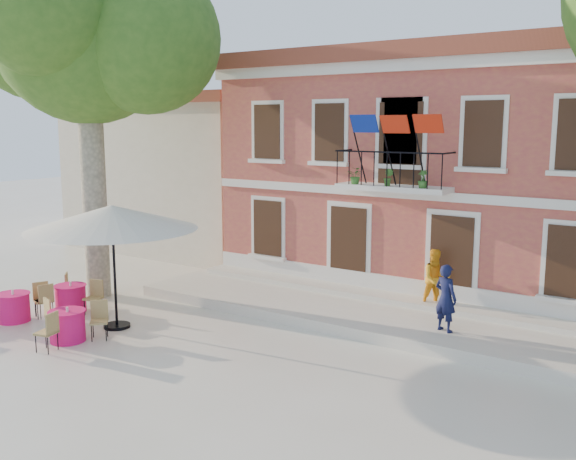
{
  "coord_description": "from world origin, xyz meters",
  "views": [
    {
      "loc": [
        9.6,
        -10.64,
        5.28
      ],
      "look_at": [
        -0.11,
        3.5,
        2.41
      ],
      "focal_mm": 40.0,
      "sensor_mm": 36.0,
      "label": 1
    }
  ],
  "objects_px": {
    "pedestrian_navy": "(446,298)",
    "pedestrian_orange": "(436,279)",
    "patio_umbrella": "(112,218)",
    "cafe_table_3": "(70,297)",
    "cafe_table_1": "(67,324)",
    "cafe_table_0": "(13,306)",
    "plane_tree_west": "(86,33)"
  },
  "relations": [
    {
      "from": "plane_tree_west",
      "to": "cafe_table_3",
      "type": "relative_size",
      "value": 5.86
    },
    {
      "from": "pedestrian_orange",
      "to": "cafe_table_1",
      "type": "height_order",
      "value": "pedestrian_orange"
    },
    {
      "from": "cafe_table_0",
      "to": "cafe_table_3",
      "type": "bearing_deg",
      "value": 70.2
    },
    {
      "from": "cafe_table_0",
      "to": "plane_tree_west",
      "type": "bearing_deg",
      "value": 93.69
    },
    {
      "from": "plane_tree_west",
      "to": "cafe_table_3",
      "type": "bearing_deg",
      "value": -65.64
    },
    {
      "from": "pedestrian_navy",
      "to": "cafe_table_3",
      "type": "height_order",
      "value": "pedestrian_navy"
    },
    {
      "from": "pedestrian_orange",
      "to": "plane_tree_west",
      "type": "bearing_deg",
      "value": 159.49
    },
    {
      "from": "plane_tree_west",
      "to": "pedestrian_navy",
      "type": "distance_m",
      "value": 12.51
    },
    {
      "from": "patio_umbrella",
      "to": "cafe_table_3",
      "type": "height_order",
      "value": "patio_umbrella"
    },
    {
      "from": "cafe_table_0",
      "to": "pedestrian_navy",
      "type": "bearing_deg",
      "value": 25.71
    },
    {
      "from": "pedestrian_navy",
      "to": "cafe_table_0",
      "type": "relative_size",
      "value": 0.86
    },
    {
      "from": "patio_umbrella",
      "to": "pedestrian_orange",
      "type": "relative_size",
      "value": 2.67
    },
    {
      "from": "patio_umbrella",
      "to": "pedestrian_orange",
      "type": "height_order",
      "value": "patio_umbrella"
    },
    {
      "from": "cafe_table_0",
      "to": "cafe_table_3",
      "type": "height_order",
      "value": "same"
    },
    {
      "from": "cafe_table_0",
      "to": "cafe_table_1",
      "type": "height_order",
      "value": "same"
    },
    {
      "from": "pedestrian_navy",
      "to": "cafe_table_3",
      "type": "relative_size",
      "value": 0.91
    },
    {
      "from": "plane_tree_west",
      "to": "patio_umbrella",
      "type": "xyz_separation_m",
      "value": [
        2.89,
        -1.79,
        -4.94
      ]
    },
    {
      "from": "patio_umbrella",
      "to": "cafe_table_1",
      "type": "distance_m",
      "value": 2.84
    },
    {
      "from": "cafe_table_1",
      "to": "cafe_table_3",
      "type": "xyz_separation_m",
      "value": [
        -2.03,
        1.63,
        0.0
      ]
    },
    {
      "from": "pedestrian_navy",
      "to": "pedestrian_orange",
      "type": "height_order",
      "value": "pedestrian_navy"
    },
    {
      "from": "cafe_table_1",
      "to": "cafe_table_3",
      "type": "bearing_deg",
      "value": 141.37
    },
    {
      "from": "patio_umbrella",
      "to": "cafe_table_1",
      "type": "bearing_deg",
      "value": -95.79
    },
    {
      "from": "plane_tree_west",
      "to": "cafe_table_3",
      "type": "distance_m",
      "value": 7.61
    },
    {
      "from": "cafe_table_3",
      "to": "plane_tree_west",
      "type": "bearing_deg",
      "value": 114.36
    },
    {
      "from": "pedestrian_orange",
      "to": "cafe_table_0",
      "type": "relative_size",
      "value": 0.84
    },
    {
      "from": "plane_tree_west",
      "to": "cafe_table_1",
      "type": "height_order",
      "value": "plane_tree_west"
    },
    {
      "from": "pedestrian_orange",
      "to": "cafe_table_3",
      "type": "relative_size",
      "value": 0.89
    },
    {
      "from": "cafe_table_1",
      "to": "cafe_table_3",
      "type": "relative_size",
      "value": 1.0
    },
    {
      "from": "pedestrian_orange",
      "to": "cafe_table_3",
      "type": "xyz_separation_m",
      "value": [
        -8.73,
        -5.22,
        -0.68
      ]
    },
    {
      "from": "patio_umbrella",
      "to": "cafe_table_3",
      "type": "bearing_deg",
      "value": 174.22
    },
    {
      "from": "patio_umbrella",
      "to": "cafe_table_3",
      "type": "relative_size",
      "value": 2.39
    },
    {
      "from": "pedestrian_navy",
      "to": "plane_tree_west",
      "type": "bearing_deg",
      "value": 28.91
    }
  ]
}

